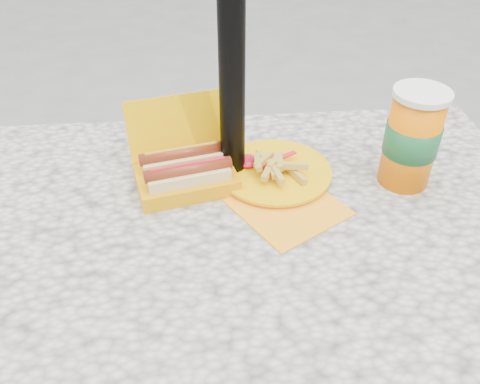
{
  "coord_description": "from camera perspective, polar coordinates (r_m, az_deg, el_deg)",
  "views": [
    {
      "loc": [
        -0.07,
        -0.71,
        1.37
      ],
      "look_at": [
        0.0,
        0.03,
        0.8
      ],
      "focal_mm": 38.0,
      "sensor_mm": 36.0,
      "label": 1
    }
  ],
  "objects": [
    {
      "name": "umbrella_pole",
      "position": [
        0.91,
        -0.99,
        20.36
      ],
      "size": [
        0.05,
        0.05,
        2.2
      ],
      "primitive_type": "cylinder",
      "color": "black",
      "rests_on": "ground"
    },
    {
      "name": "soda_cup",
      "position": [
        1.05,
        18.74,
        5.75
      ],
      "size": [
        0.11,
        0.11,
        0.2
      ],
      "rotation": [
        0.0,
        0.0,
        -0.22
      ],
      "color": "#FF7300",
      "rests_on": "picnic_table"
    },
    {
      "name": "fries_plate",
      "position": [
        1.05,
        3.97,
        2.08
      ],
      "size": [
        0.25,
        0.35,
        0.05
      ],
      "rotation": [
        0.0,
        0.0,
        0.39
      ],
      "color": "orange",
      "rests_on": "picnic_table"
    },
    {
      "name": "hotdog_box",
      "position": [
        1.02,
        -6.2,
        2.45
      ],
      "size": [
        0.23,
        0.2,
        0.16
      ],
      "rotation": [
        0.0,
        0.0,
        0.21
      ],
      "color": "#F2B000",
      "rests_on": "picnic_table"
    },
    {
      "name": "picnic_table",
      "position": [
        1.02,
        -0.0,
        -7.97
      ],
      "size": [
        1.2,
        0.8,
        0.75
      ],
      "color": "beige",
      "rests_on": "ground"
    }
  ]
}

